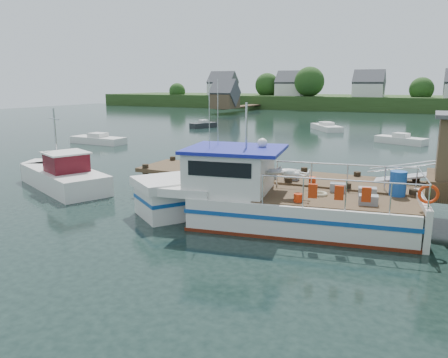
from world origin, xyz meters
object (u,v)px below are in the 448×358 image
at_px(moored_d, 326,127).
at_px(moored_e, 203,125).
at_px(dock, 404,166).
at_px(moored_rowboat, 218,152).
at_px(work_boat, 61,175).
at_px(moored_b, 401,140).
at_px(lobster_boat, 265,199).
at_px(moored_a, 98,140).

distance_m(moored_d, moored_e, 15.48).
bearing_deg(dock, moored_e, 129.97).
relative_size(moored_rowboat, moored_e, 0.95).
height_order(work_boat, moored_rowboat, work_boat).
relative_size(work_boat, moored_b, 1.62).
height_order(dock, lobster_boat, lobster_boat).
xyz_separation_m(moored_rowboat, moored_d, (3.24, 23.47, -0.00)).
xyz_separation_m(work_boat, moored_a, (-10.35, 14.81, -0.31)).
xyz_separation_m(moored_a, moored_e, (1.92, 17.67, -0.00)).
relative_size(moored_b, moored_d, 0.81).
distance_m(lobster_boat, moored_a, 27.89).
bearing_deg(dock, lobster_boat, -146.79).
xyz_separation_m(lobster_boat, moored_d, (-5.79, 37.61, -0.68)).
height_order(moored_b, moored_d, moored_b).
relative_size(lobster_boat, moored_d, 2.01).
xyz_separation_m(work_boat, moored_rowboat, (3.34, 12.79, -0.31)).
relative_size(work_boat, moored_d, 1.31).
relative_size(moored_a, moored_e, 1.45).
bearing_deg(work_boat, dock, 30.51).
xyz_separation_m(moored_rowboat, moored_a, (-13.69, 2.02, 0.00)).
distance_m(moored_a, moored_e, 17.77).
distance_m(moored_rowboat, moored_d, 23.69).
bearing_deg(dock, moored_d, 107.22).
bearing_deg(moored_a, moored_d, 73.71).
relative_size(dock, moored_a, 2.99).
bearing_deg(dock, work_boat, -173.91).
bearing_deg(moored_rowboat, work_boat, -98.04).
distance_m(dock, moored_b, 25.20).
distance_m(lobster_boat, work_boat, 12.45).
bearing_deg(moored_d, dock, -75.95).
relative_size(dock, work_boat, 2.10).
distance_m(dock, moored_a, 30.55).
bearing_deg(moored_a, work_boat, -33.04).
bearing_deg(moored_a, lobster_boat, -13.42).
relative_size(moored_rowboat, moored_d, 0.60).
xyz_separation_m(lobster_boat, moored_b, (3.29, 28.28, -0.67)).
bearing_deg(moored_a, moored_b, 46.98).
bearing_deg(moored_e, moored_b, 0.58).
distance_m(moored_rowboat, moored_b, 18.75).
relative_size(moored_d, moored_e, 1.58).
bearing_deg(moored_e, moored_d, 27.69).
height_order(dock, moored_b, dock).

